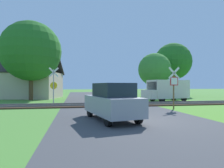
{
  "coord_description": "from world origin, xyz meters",
  "views": [
    {
      "loc": [
        -2.77,
        -9.19,
        1.66
      ],
      "look_at": [
        0.5,
        8.07,
        1.8
      ],
      "focal_mm": 32.0,
      "sensor_mm": 36.0,
      "label": 1
    }
  ],
  "objects_px": {
    "crossing_sign_far": "(54,84)",
    "mail_truck": "(167,90)",
    "tree_right": "(155,70)",
    "tree_left": "(31,51)",
    "stop_sign_near": "(174,84)",
    "house": "(28,84)",
    "tree_far": "(173,62)",
    "parked_car": "(112,102)"
  },
  "relations": [
    {
      "from": "crossing_sign_far",
      "to": "mail_truck",
      "type": "bearing_deg",
      "value": 15.72
    },
    {
      "from": "tree_right",
      "to": "tree_left",
      "type": "height_order",
      "value": "tree_left"
    },
    {
      "from": "stop_sign_near",
      "to": "crossing_sign_far",
      "type": "distance_m",
      "value": 10.22
    },
    {
      "from": "crossing_sign_far",
      "to": "tree_left",
      "type": "distance_m",
      "value": 7.46
    },
    {
      "from": "crossing_sign_far",
      "to": "house",
      "type": "bearing_deg",
      "value": 123.3
    },
    {
      "from": "house",
      "to": "tree_far",
      "type": "relative_size",
      "value": 1.07
    },
    {
      "from": "mail_truck",
      "to": "parked_car",
      "type": "xyz_separation_m",
      "value": [
        -7.78,
        -10.07,
        -0.34
      ]
    },
    {
      "from": "crossing_sign_far",
      "to": "tree_right",
      "type": "distance_m",
      "value": 15.95
    },
    {
      "from": "tree_left",
      "to": "mail_truck",
      "type": "relative_size",
      "value": 1.73
    },
    {
      "from": "mail_truck",
      "to": "parked_car",
      "type": "distance_m",
      "value": 12.73
    },
    {
      "from": "crossing_sign_far",
      "to": "tree_right",
      "type": "bearing_deg",
      "value": 43.45
    },
    {
      "from": "crossing_sign_far",
      "to": "tree_right",
      "type": "height_order",
      "value": "tree_right"
    },
    {
      "from": "tree_far",
      "to": "parked_car",
      "type": "distance_m",
      "value": 25.77
    },
    {
      "from": "crossing_sign_far",
      "to": "tree_right",
      "type": "xyz_separation_m",
      "value": [
        13.19,
        8.72,
        2.13
      ]
    },
    {
      "from": "stop_sign_near",
      "to": "crossing_sign_far",
      "type": "relative_size",
      "value": 0.91
    },
    {
      "from": "house",
      "to": "tree_right",
      "type": "xyz_separation_m",
      "value": [
        17.41,
        -1.07,
        2.07
      ]
    },
    {
      "from": "tree_right",
      "to": "tree_far",
      "type": "bearing_deg",
      "value": 35.7
    },
    {
      "from": "tree_left",
      "to": "tree_far",
      "type": "relative_size",
      "value": 1.04
    },
    {
      "from": "house",
      "to": "parked_car",
      "type": "relative_size",
      "value": 2.17
    },
    {
      "from": "parked_car",
      "to": "mail_truck",
      "type": "bearing_deg",
      "value": 41.01
    },
    {
      "from": "house",
      "to": "tree_far",
      "type": "bearing_deg",
      "value": 18.54
    },
    {
      "from": "house",
      "to": "tree_left",
      "type": "distance_m",
      "value": 5.63
    },
    {
      "from": "parked_car",
      "to": "tree_far",
      "type": "bearing_deg",
      "value": 44.55
    },
    {
      "from": "crossing_sign_far",
      "to": "mail_truck",
      "type": "distance_m",
      "value": 11.44
    },
    {
      "from": "house",
      "to": "parked_car",
      "type": "distance_m",
      "value": 20.3
    },
    {
      "from": "tree_left",
      "to": "parked_car",
      "type": "relative_size",
      "value": 2.12
    },
    {
      "from": "tree_right",
      "to": "mail_truck",
      "type": "relative_size",
      "value": 1.22
    },
    {
      "from": "stop_sign_near",
      "to": "crossing_sign_far",
      "type": "xyz_separation_m",
      "value": [
        -8.74,
        5.29,
        0.09
      ]
    },
    {
      "from": "stop_sign_near",
      "to": "tree_right",
      "type": "distance_m",
      "value": 14.87
    },
    {
      "from": "mail_truck",
      "to": "parked_car",
      "type": "relative_size",
      "value": 1.23
    },
    {
      "from": "parked_car",
      "to": "tree_left",
      "type": "bearing_deg",
      "value": 103.12
    },
    {
      "from": "tree_far",
      "to": "stop_sign_near",
      "type": "bearing_deg",
      "value": -117.61
    },
    {
      "from": "stop_sign_near",
      "to": "mail_truck",
      "type": "relative_size",
      "value": 0.58
    },
    {
      "from": "tree_far",
      "to": "house",
      "type": "bearing_deg",
      "value": -174.17
    },
    {
      "from": "tree_left",
      "to": "mail_truck",
      "type": "bearing_deg",
      "value": -17.5
    },
    {
      "from": "crossing_sign_far",
      "to": "tree_left",
      "type": "relative_size",
      "value": 0.37
    },
    {
      "from": "mail_truck",
      "to": "parked_car",
      "type": "height_order",
      "value": "mail_truck"
    },
    {
      "from": "tree_right",
      "to": "house",
      "type": "bearing_deg",
      "value": 176.49
    },
    {
      "from": "house",
      "to": "tree_right",
      "type": "bearing_deg",
      "value": 9.2
    },
    {
      "from": "house",
      "to": "tree_right",
      "type": "height_order",
      "value": "tree_right"
    },
    {
      "from": "tree_left",
      "to": "tree_far",
      "type": "bearing_deg",
      "value": 16.93
    },
    {
      "from": "tree_right",
      "to": "mail_truck",
      "type": "distance_m",
      "value": 8.26
    }
  ]
}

